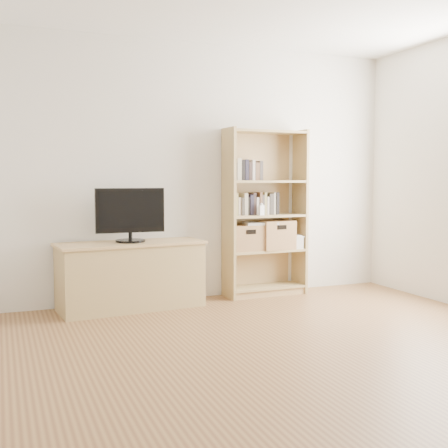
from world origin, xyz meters
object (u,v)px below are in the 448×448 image
tv_stand (131,277)px  television (130,215)px  baby_monitor (261,210)px  laptop (260,223)px  bookshelf (265,213)px  basket_left (246,238)px  basket_right (274,235)px

tv_stand → television: bearing=0.0°
tv_stand → baby_monitor: 1.49m
baby_monitor → laptop: (0.03, 0.08, -0.14)m
baby_monitor → tv_stand: bearing=168.6°
bookshelf → basket_left: (-0.23, -0.01, -0.26)m
basket_right → laptop: basket_right is taller
baby_monitor → basket_right: 0.35m
bookshelf → baby_monitor: bookshelf is taller
bookshelf → basket_right: size_ratio=4.75×
bookshelf → baby_monitor: bearing=-135.0°
basket_left → laptop: bearing=-3.3°
bookshelf → basket_left: size_ratio=5.41×
television → laptop: size_ratio=1.91×
television → baby_monitor: (1.37, -0.01, 0.01)m
baby_monitor → basket_right: (0.20, 0.10, -0.27)m
television → basket_left: size_ratio=2.00×
baby_monitor → basket_left: baby_monitor is taller
tv_stand → television: size_ratio=2.06×
tv_stand → baby_monitor: bearing=-5.9°
television → laptop: television is taller
basket_left → basket_right: 0.34m
tv_stand → bookshelf: (1.46, 0.09, 0.57)m
television → laptop: bearing=4.9°
basket_left → basket_right: basket_right is taller
tv_stand → basket_left: basket_left is taller
television → basket_right: 1.59m
television → laptop: (1.39, 0.07, -0.13)m
laptop → tv_stand: bearing=-168.8°
laptop → television: bearing=-168.8°
basket_left → laptop: 0.22m
basket_left → bookshelf: bearing=2.3°
television → laptop: 1.40m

